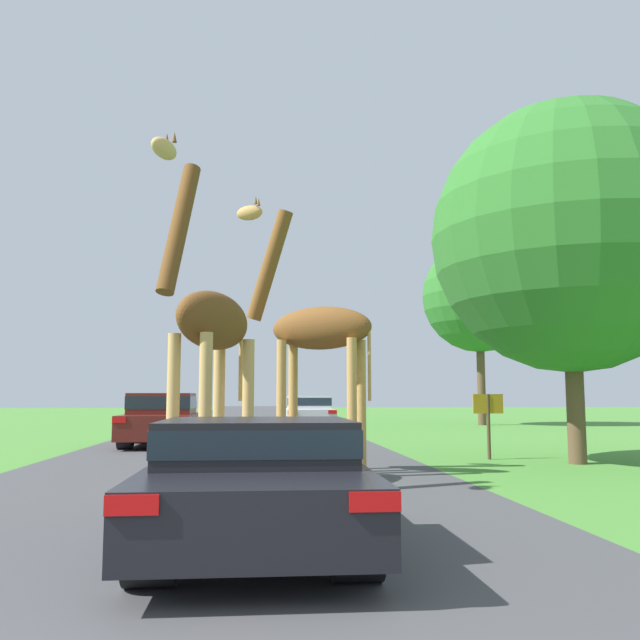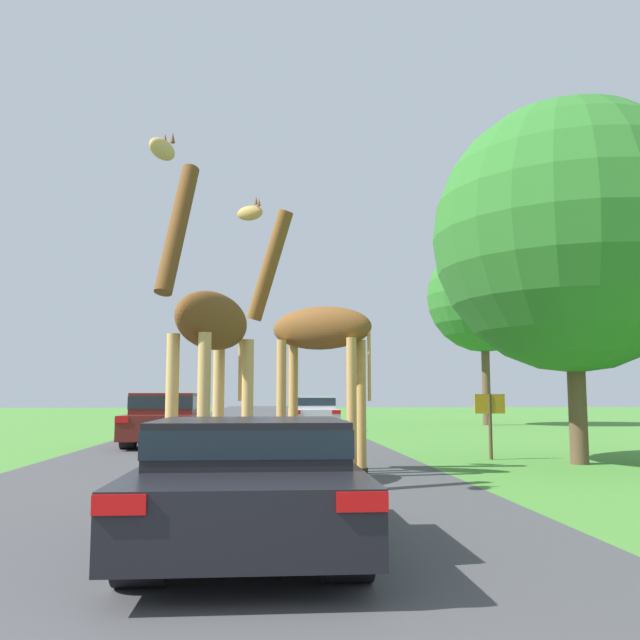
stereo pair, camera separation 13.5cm
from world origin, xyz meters
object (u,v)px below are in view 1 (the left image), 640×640
Objects in this scene: car_queue_right at (171,416)px; tree_centre_back at (569,237)px; tree_left_edge at (479,296)px; giraffe_near_road at (313,334)px; car_lead_maroon at (257,478)px; giraffe_companion at (210,331)px; car_queue_left at (309,412)px; sign_post at (488,414)px; car_far_ahead at (162,418)px.

tree_centre_back is at bearing -48.14° from car_queue_right.
tree_left_edge is at bearing 28.00° from car_queue_right.
tree_centre_back is at bearing -51.70° from giraffe_near_road.
tree_left_edge reaches higher than car_lead_maroon.
giraffe_companion is 1.35× the size of car_lead_maroon.
tree_left_edge is at bearing 67.26° from car_lead_maroon.
car_lead_maroon is 28.67m from tree_left_edge.
car_queue_left is 2.75× the size of sign_post.
sign_post is at bearing -31.07° from car_far_ahead.
car_queue_left is 15.81m from tree_centre_back.
giraffe_companion is 0.68× the size of tree_centre_back.
car_far_ahead is 0.44× the size of tree_left_edge.
car_queue_left is at bearing -73.50° from giraffe_companion.
tree_centre_back is (9.90, -11.05, 4.19)m from car_queue_right.
sign_post is at bearing -76.82° from car_queue_left.
sign_post is at bearing -34.22° from giraffe_near_road.
car_lead_maroon is 18.73m from car_queue_right.
tree_centre_back is (-4.12, -18.51, -1.46)m from tree_left_edge.
giraffe_companion is 1.32× the size of car_far_ahead.
car_queue_right is 6.30m from car_queue_left.
car_lead_maroon is at bearing -121.35° from sign_post.
sign_post is at bearing -119.91° from giraffe_companion.
tree_left_edge is (10.86, 25.92, 5.69)m from car_lead_maroon.
giraffe_near_road is 3.67× the size of sign_post.
tree_centre_back is at bearing -102.56° from tree_left_edge.
giraffe_near_road is 6.51m from car_lead_maroon.
sign_post is (4.19, 2.43, -1.56)m from giraffe_near_road.
giraffe_near_road is 13.15m from car_queue_right.
tree_left_edge is at bearing -0.72° from giraffe_near_road.
car_far_ahead is (-3.79, 7.24, -1.81)m from giraffe_near_road.
sign_post is (8.38, -9.90, 0.33)m from car_queue_right.
car_queue_right is 5.10m from car_far_ahead.
car_queue_right is at bearing -54.55° from giraffe_companion.
tree_centre_back reaches higher than car_queue_left.
giraffe_companion reaches higher than sign_post.
car_lead_maroon is at bearing -132.29° from tree_centre_back.
car_far_ahead reaches higher than car_queue_right.
giraffe_near_road is 22.41m from tree_left_edge.
tree_centre_back is (5.72, 1.27, 2.30)m from giraffe_near_road.
giraffe_near_road is 6.29m from tree_centre_back.
giraffe_near_road is 15.95m from car_queue_left.
giraffe_companion is at bearing -99.34° from car_queue_left.
giraffe_near_road reaches higher than car_queue_left.
giraffe_near_road is 1.01× the size of giraffe_companion.
car_queue_left is (2.87, 17.47, -1.73)m from giraffe_companion.
car_queue_left is 9.85m from car_far_ahead.
car_far_ahead reaches higher than sign_post.
giraffe_companion is 17.79m from car_queue_left.
car_queue_left is at bearing 84.58° from car_lead_maroon.
car_queue_right is at bearing 130.24° from sign_post.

